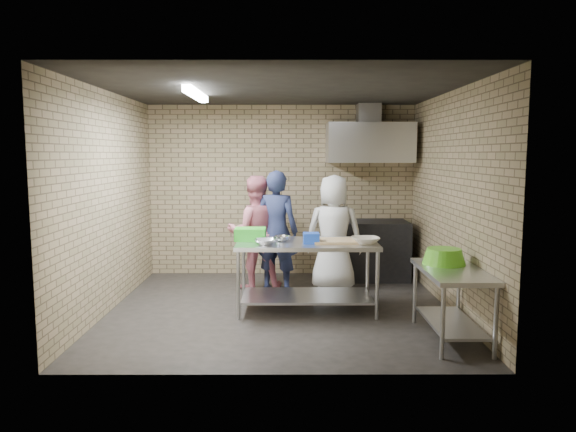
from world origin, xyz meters
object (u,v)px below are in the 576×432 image
Objects in this scene: woman_pink at (255,232)px; woman_white at (334,233)px; side_counter at (451,304)px; man_navy at (276,231)px; green_basin at (444,256)px; blue_tub at (311,238)px; bottle_red at (371,148)px; stove at (368,250)px; prep_table at (307,276)px; green_crate at (250,234)px.

woman_white is at bearing 165.03° from woman_pink.
side_counter is 3.09m from woman_pink.
man_navy is 1.04× the size of woman_white.
green_basin is (-0.02, 0.25, 0.46)m from side_counter.
blue_tub is 2.53m from bottle_red.
blue_tub is 0.12× the size of woman_pink.
man_navy is 0.34m from woman_pink.
woman_pink is at bearing -6.40° from man_navy.
side_counter is 0.70× the size of man_navy.
bottle_red is (-0.40, 2.99, 1.65)m from side_counter.
bottle_red reaches higher than stove.
man_navy is at bearing 8.78° from woman_white.
prep_table is at bearing 127.21° from man_navy.
man_navy is (-1.86, 2.03, 0.48)m from side_counter.
blue_tub is (-0.97, -1.80, 0.47)m from stove.
side_counter is at bearing -82.38° from bottle_red.
woman_white is at bearing 66.99° from prep_table.
woman_white is at bearing -124.48° from bottle_red.
woman_pink reaches higher than side_counter.
man_navy is at bearing -146.59° from bottle_red.
bottle_red is (0.05, 0.24, 1.58)m from stove.
bottle_red is (-0.38, 2.74, 1.19)m from green_basin.
prep_table is 0.87m from green_crate.
prep_table is at bearing -121.05° from stove.
prep_table is 1.43× the size of stove.
stove is 1.64m from man_navy.
green_crate is 2.76m from bottle_red.
blue_tub is at bearing -118.40° from stove.
stove is at bearing 58.95° from prep_table.
green_basin is at bearing -26.69° from blue_tub.
blue_tub is at bearing 127.66° from man_navy.
prep_table is 1.36m from woman_pink.
stove is 2.38m from green_crate.
side_counter is at bearing -85.43° from green_basin.
woman_white is (0.42, 0.99, 0.39)m from prep_table.
green_basin is 2.56m from man_navy.
prep_table is at bearing 150.99° from green_basin.
green_crate is 2.00× the size of blue_tub.
green_basin is 2.07m from woman_white.
green_basin is at bearing -82.10° from bottle_red.
woman_pink reaches higher than prep_table.
prep_table is 4.50× the size of green_crate.
prep_table is 1.43× the size of side_counter.
blue_tub is 1.42m from woman_pink.
side_counter is 6.28× the size of blue_tub.
man_navy is (-1.84, 1.78, 0.02)m from green_basin.
woman_white is at bearing -130.33° from stove.
woman_pink is 1.13m from woman_white.
green_basin is at bearing -29.01° from prep_table.
woman_white is (1.12, 0.87, -0.11)m from green_crate.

